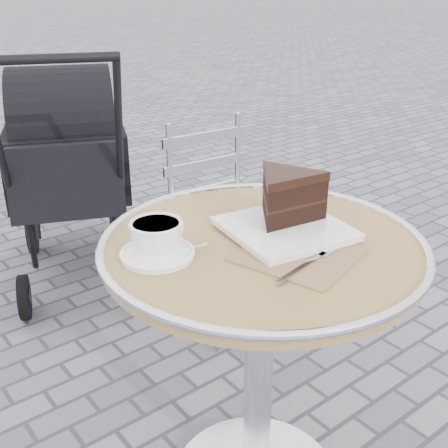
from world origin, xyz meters
TOP-DOWN VIEW (x-y plane):
  - cafe_table at (0.00, 0.00)m, footprint 0.72×0.72m
  - cappuccino_set at (-0.22, 0.08)m, footprint 0.17×0.15m
  - cake_plate_set at (0.09, 0.02)m, footprint 0.36×0.40m
  - bistro_chair at (0.44, 0.75)m, footprint 0.38×0.38m
  - baby_stroller at (0.16, 1.43)m, footprint 0.82×1.10m

SIDE VIEW (x-z plane):
  - baby_stroller at x=0.16m, z-range -0.05..1.00m
  - bistro_chair at x=0.44m, z-range 0.09..0.88m
  - cafe_table at x=0.00m, z-range 0.20..0.94m
  - cappuccino_set at x=-0.22m, z-range 0.73..0.80m
  - cake_plate_set at x=0.09m, z-range 0.73..0.86m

